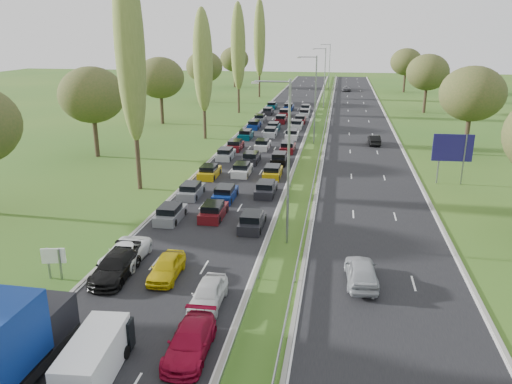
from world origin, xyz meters
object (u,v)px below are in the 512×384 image
at_px(near_car_2, 125,254).
at_px(direction_sign, 453,150).
at_px(near_car_3, 115,266).
at_px(info_sign, 54,259).
at_px(white_van_rear, 96,355).

relative_size(near_car_2, direction_sign, 0.98).
height_order(near_car_3, info_sign, info_sign).
bearing_deg(near_car_3, near_car_2, 93.85).
xyz_separation_m(near_car_3, white_van_rear, (3.26, -9.10, 0.24)).
bearing_deg(white_van_rear, info_sign, 125.29).
distance_m(near_car_3, direction_sign, 35.70).
distance_m(near_car_2, info_sign, 4.51).
relative_size(info_sign, direction_sign, 0.40).
height_order(near_car_2, near_car_3, near_car_3).
height_order(info_sign, direction_sign, direction_sign).
relative_size(near_car_2, info_sign, 2.42).
bearing_deg(near_car_2, near_car_3, -85.20).
xyz_separation_m(near_car_2, direction_sign, (25.35, 23.22, 2.84)).
relative_size(near_car_3, direction_sign, 0.99).
height_order(near_car_3, white_van_rear, white_van_rear).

